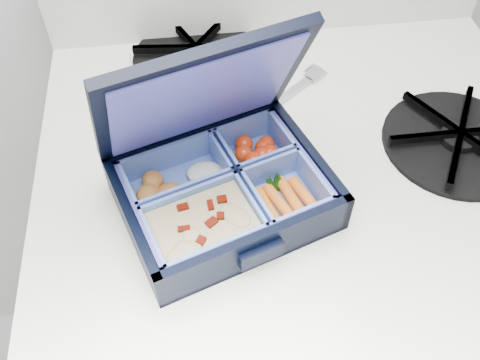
{
  "coord_description": "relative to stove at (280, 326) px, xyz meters",
  "views": [
    {
      "loc": [
        -0.03,
        1.25,
        1.43
      ],
      "look_at": [
        0.02,
        1.61,
        0.98
      ],
      "focal_mm": 40.0,
      "sensor_mm": 36.0,
      "label": 1
    }
  ],
  "objects": [
    {
      "name": "fork",
      "position": [
        -0.02,
        0.1,
        0.48
      ],
      "size": [
        0.15,
        0.12,
        0.01
      ],
      "primitive_type": null,
      "rotation": [
        0.0,
        0.0,
        -0.91
      ],
      "color": "#B0AEC3",
      "rests_on": "stove"
    },
    {
      "name": "burner_grate",
      "position": [
        0.19,
        -0.0,
        0.49
      ],
      "size": [
        0.18,
        0.18,
        0.03
      ],
      "primitive_type": "cylinder",
      "rotation": [
        0.0,
        0.0,
        -0.0
      ],
      "color": "black",
      "rests_on": "stove"
    },
    {
      "name": "stove",
      "position": [
        0.0,
        0.0,
        0.0
      ],
      "size": [
        0.63,
        0.63,
        0.95
      ],
      "primitive_type": null,
      "color": "silver",
      "rests_on": "floor"
    },
    {
      "name": "bento_box",
      "position": [
        -0.1,
        -0.06,
        0.5
      ],
      "size": [
        0.26,
        0.23,
        0.05
      ],
      "primitive_type": null,
      "rotation": [
        0.0,
        0.0,
        0.32
      ],
      "color": "black",
      "rests_on": "stove"
    },
    {
      "name": "burner_grate_rear",
      "position": [
        -0.11,
        0.2,
        0.48
      ],
      "size": [
        0.2,
        0.2,
        0.02
      ],
      "primitive_type": "cylinder",
      "rotation": [
        0.0,
        0.0,
        -0.1
      ],
      "color": "black",
      "rests_on": "stove"
    }
  ]
}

